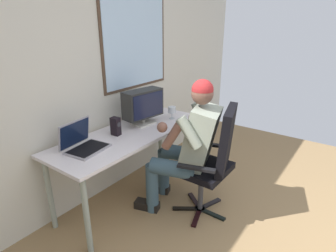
# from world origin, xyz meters

# --- Properties ---
(wall_rear) EXTENTS (5.91, 0.08, 2.77)m
(wall_rear) POSITION_xyz_m (0.02, 2.45, 1.39)
(wall_rear) COLOR beige
(wall_rear) RESTS_ON ground
(desk) EXTENTS (1.68, 0.62, 0.73)m
(desk) POSITION_xyz_m (0.30, 2.09, 0.65)
(desk) COLOR gray
(desk) RESTS_ON ground
(office_chair) EXTENTS (0.62, 0.55, 1.06)m
(office_chair) POSITION_xyz_m (0.53, 1.30, 0.61)
(office_chair) COLOR black
(office_chair) RESTS_ON ground
(person_seated) EXTENTS (0.64, 0.84, 1.29)m
(person_seated) POSITION_xyz_m (0.46, 1.54, 0.68)
(person_seated) COLOR #395362
(person_seated) RESTS_ON ground
(crt_monitor) EXTENTS (0.45, 0.23, 0.36)m
(crt_monitor) POSITION_xyz_m (0.54, 2.13, 0.94)
(crt_monitor) COLOR beige
(crt_monitor) RESTS_ON desk
(laptop) EXTENTS (0.37, 0.33, 0.24)m
(laptop) POSITION_xyz_m (-0.22, 2.16, 0.79)
(laptop) COLOR gray
(laptop) RESTS_ON desk
(wine_glass) EXTENTS (0.08, 0.08, 0.14)m
(wine_glass) POSITION_xyz_m (0.86, 2.00, 0.82)
(wine_glass) COLOR silver
(wine_glass) RESTS_ON desk
(desk_speaker) EXTENTS (0.07, 0.09, 0.17)m
(desk_speaker) POSITION_xyz_m (0.16, 2.15, 0.81)
(desk_speaker) COLOR black
(desk_speaker) RESTS_ON desk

